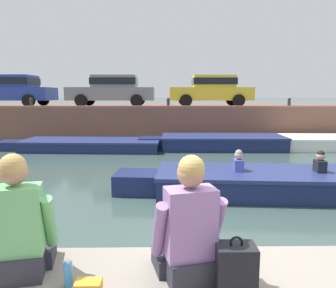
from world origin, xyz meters
name	(u,v)px	position (x,y,z in m)	size (l,w,h in m)	color
ground_plane	(183,176)	(0.00, 6.13, 0.00)	(400.00, 400.00, 0.00)	#384C47
far_quay_wall	(173,120)	(0.00, 15.25, 0.83)	(60.00, 6.00, 1.66)	brown
far_wall_coping	(175,107)	(0.00, 12.37, 1.70)	(60.00, 0.24, 0.08)	#925F4C
boat_moored_west_navy	(85,145)	(-3.73, 10.43, 0.22)	(6.69, 2.18, 0.44)	navy
boat_moored_central_navy	(216,142)	(1.67, 10.66, 0.28)	(6.04, 2.12, 0.56)	navy
motorboat_passing	(261,182)	(1.68, 4.38, 0.28)	(6.38, 2.18, 1.03)	navy
car_leftmost_blue	(10,89)	(-8.24, 13.99, 2.51)	(4.41, 2.10, 1.54)	#233893
car_left_inner_grey	(113,89)	(-3.09, 14.00, 2.50)	(4.33, 1.91, 1.54)	slate
car_centre_yellow	(211,89)	(1.92, 13.99, 2.50)	(4.15, 1.91, 1.54)	yellow
mooring_bollard_west	(31,102)	(-6.64, 12.50, 1.90)	(0.15, 0.15, 0.45)	#2D2B28
mooring_bollard_mid	(168,102)	(-0.31, 12.50, 1.90)	(0.15, 0.15, 0.45)	#2D2B28
mooring_bollard_east	(289,102)	(5.35, 12.50, 1.90)	(0.15, 0.15, 0.45)	#2D2B28
person_seated_left	(19,229)	(-1.66, -0.44, 1.25)	(0.58, 0.59, 0.96)	#282833
person_seated_right	(188,232)	(-0.38, -0.51, 1.25)	(0.58, 0.59, 0.96)	#282833
bottle_drink	(68,274)	(-1.26, -0.60, 0.98)	(0.06, 0.06, 0.20)	#3F8CCC
backpack_on_ledge	(235,268)	(-0.05, -0.66, 1.05)	(0.28, 0.24, 0.41)	black
snack_bag	(88,288)	(-1.09, -0.71, 0.93)	(0.18, 0.12, 0.10)	orange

